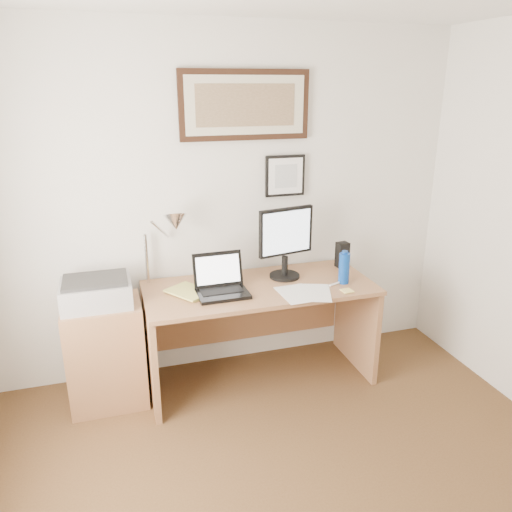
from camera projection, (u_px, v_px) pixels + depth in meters
name	position (u px, v px, depth m)	size (l,w,h in m)	color
wall_back	(225.00, 206.00, 3.62)	(3.50, 0.02, 2.50)	silver
side_cabinet	(106.00, 354.00, 3.37)	(0.50, 0.40, 0.73)	#8E5E3B
water_bottle	(344.00, 268.00, 3.51)	(0.08, 0.08, 0.22)	#0B3B9B
bottle_cap	(345.00, 252.00, 3.47)	(0.04, 0.04, 0.02)	#0B3B9B
speaker	(342.00, 255.00, 3.82)	(0.09, 0.08, 0.19)	black
paper_sheet_a	(297.00, 294.00, 3.35)	(0.22, 0.31, 0.00)	white
paper_sheet_b	(314.00, 293.00, 3.37)	(0.21, 0.31, 0.00)	white
sticky_pad	(347.00, 291.00, 3.39)	(0.07, 0.07, 0.01)	#FFE578
marker_pen	(337.00, 283.00, 3.51)	(0.02, 0.02, 0.14)	white
book	(177.00, 297.00, 3.28)	(0.21, 0.29, 0.02)	#C4C15C
desk	(256.00, 311.00, 3.64)	(1.60, 0.70, 0.75)	#8E5E3B
laptop	(221.00, 285.00, 3.35)	(0.34, 0.30, 0.26)	black
lcd_monitor	(286.00, 239.00, 3.54)	(0.42, 0.22, 0.52)	black
printer	(96.00, 292.00, 3.21)	(0.44, 0.34, 0.18)	#9E9EA0
desk_lamp	(173.00, 225.00, 3.36)	(0.29, 0.27, 0.53)	silver
picture_large	(245.00, 105.00, 3.40)	(0.92, 0.04, 0.47)	black
picture_small	(285.00, 176.00, 3.65)	(0.30, 0.03, 0.30)	black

